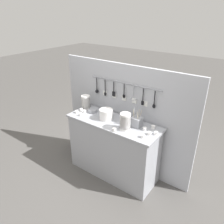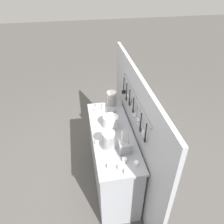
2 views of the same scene
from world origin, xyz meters
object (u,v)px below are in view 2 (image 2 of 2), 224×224
bowl_stack_wide_centre (108,140)px  cup_front_left (104,108)px  cup_by_caddy (120,168)px  cup_centre (109,167)px  cutlery_caddy (125,147)px  cup_edge_near (136,163)px  cup_front_right (96,110)px  cup_edge_far (124,160)px  cup_back_right (98,105)px  cup_mid_row (97,143)px  cup_back_left (127,173)px  plate_stack (111,121)px  bowl_stack_short_front (112,99)px  steel_mixing_bowl (111,111)px  cup_beside_plates (104,105)px

bowl_stack_wide_centre → cup_front_left: bearing=176.0°
cup_by_caddy → cup_centre: (-0.03, -0.11, 0.00)m
cutlery_caddy → cup_edge_near: size_ratio=5.41×
cup_front_right → cup_edge_far: same height
cup_back_right → cup_front_right: same height
cutlery_caddy → cup_by_caddy: bearing=-22.1°
cup_mid_row → cup_back_left: size_ratio=1.00×
plate_stack → cup_front_left: (-0.39, -0.04, -0.06)m
cup_centre → cup_edge_far: size_ratio=1.00×
cup_by_caddy → cup_front_left: same height
bowl_stack_short_front → cup_edge_far: bowl_stack_short_front is taller
cutlery_caddy → cup_mid_row: size_ratio=5.41×
cup_by_caddy → bowl_stack_short_front: bearing=174.3°
cup_front_left → cup_centre: bearing=-5.0°
cup_back_left → cup_by_caddy: bearing=-143.4°
steel_mixing_bowl → cup_beside_plates: steel_mixing_bowl is taller
bowl_stack_wide_centre → cup_mid_row: (-0.09, -0.12, -0.09)m
cup_back_left → cup_edge_near: bearing=128.7°
plate_stack → cup_front_right: size_ratio=3.77×
bowl_stack_short_front → cup_edge_far: (1.07, -0.05, -0.09)m
cup_edge_near → cup_by_caddy: bearing=-79.8°
steel_mixing_bowl → cup_back_right: size_ratio=2.60×
bowl_stack_wide_centre → cup_beside_plates: (-0.85, 0.07, -0.09)m
cup_by_caddy → cup_front_right: (-1.07, -0.12, 0.00)m
bowl_stack_short_front → cup_mid_row: (0.76, -0.30, -0.09)m
cup_by_caddy → cup_mid_row: size_ratio=1.00×
bowl_stack_short_front → cup_edge_near: bowl_stack_short_front is taller
steel_mixing_bowl → bowl_stack_short_front: bearing=166.3°
steel_mixing_bowl → cup_mid_row: steel_mixing_bowl is taller
bowl_stack_short_front → cup_front_right: (0.10, -0.24, -0.09)m
cup_back_left → cup_front_left: size_ratio=1.00×
bowl_stack_wide_centre → cutlery_caddy: bearing=64.9°
cup_centre → cup_back_right: bearing=179.1°
cup_back_right → cup_by_caddy: bearing=4.3°
bowl_stack_wide_centre → cup_beside_plates: 0.85m
cup_beside_plates → cup_front_right: bearing=-51.0°
cup_back_left → cup_centre: size_ratio=1.00×
cup_back_left → cup_edge_far: bearing=174.5°
cup_edge_near → cup_beside_plates: (-1.13, -0.17, 0.00)m
bowl_stack_short_front → steel_mixing_bowl: size_ratio=1.67×
plate_stack → cup_centre: (0.67, -0.13, -0.06)m
cup_front_right → cup_front_left: size_ratio=1.00×
bowl_stack_wide_centre → cup_beside_plates: bearing=175.3°
plate_stack → cup_mid_row: (0.29, -0.21, -0.06)m
bowl_stack_short_front → cup_mid_row: bearing=-21.6°
cup_back_left → cup_front_left: (-1.16, -0.06, 0.00)m
bowl_stack_wide_centre → cup_edge_near: (0.29, 0.24, -0.09)m
cup_front_right → cup_back_left: bearing=8.5°
steel_mixing_bowl → cup_back_left: (1.07, -0.03, -0.00)m
bowl_stack_wide_centre → cup_by_caddy: 0.34m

